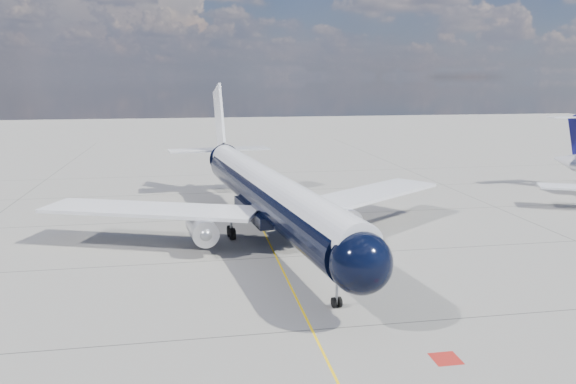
# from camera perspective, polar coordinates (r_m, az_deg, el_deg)

# --- Properties ---
(ground) EXTENTS (320.00, 320.00, 0.00)m
(ground) POSITION_cam_1_polar(r_m,az_deg,el_deg) (69.91, -3.69, -1.58)
(ground) COLOR gray
(ground) RESTS_ON ground
(taxiway_centerline) EXTENTS (0.16, 160.00, 0.01)m
(taxiway_centerline) POSITION_cam_1_polar(r_m,az_deg,el_deg) (65.08, -3.21, -2.57)
(taxiway_centerline) COLOR yellow
(taxiway_centerline) RESTS_ON ground
(red_marking) EXTENTS (1.60, 1.60, 0.01)m
(red_marking) POSITION_cam_1_polar(r_m,az_deg,el_deg) (34.90, 15.74, -15.99)
(red_marking) COLOR maroon
(red_marking) RESTS_ON ground
(main_airliner) EXTENTS (42.76, 52.44, 15.17)m
(main_airliner) POSITION_cam_1_polar(r_m,az_deg,el_deg) (56.49, -2.43, 0.14)
(main_airliner) COLOR black
(main_airliner) RESTS_ON ground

